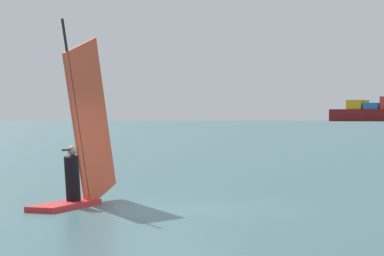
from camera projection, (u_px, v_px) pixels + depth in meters
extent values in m
plane|color=#386066|center=(179.00, 208.00, 18.85)|extent=(4000.00, 4000.00, 0.00)
cube|color=red|center=(65.00, 205.00, 18.81)|extent=(0.84, 2.28, 0.12)
cylinder|color=black|center=(76.00, 111.00, 19.27)|extent=(0.16, 1.28, 3.98)
cube|color=#E54C2D|center=(91.00, 122.00, 19.95)|extent=(0.25, 2.59, 3.92)
cylinder|color=black|center=(80.00, 149.00, 19.45)|extent=(0.17, 1.60, 0.04)
cylinder|color=black|center=(72.00, 179.00, 19.13)|extent=(0.35, 0.47, 1.03)
sphere|color=tan|center=(72.00, 151.00, 19.13)|extent=(0.22, 0.22, 0.22)
cube|color=#1E66AD|center=(374.00, 106.00, 734.05)|extent=(14.93, 23.31, 5.20)
cube|color=gold|center=(358.00, 105.00, 741.27)|extent=(14.93, 23.31, 7.80)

